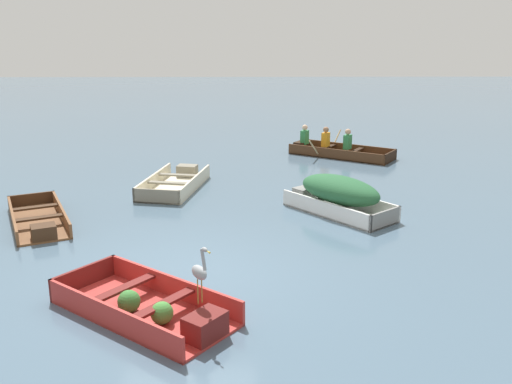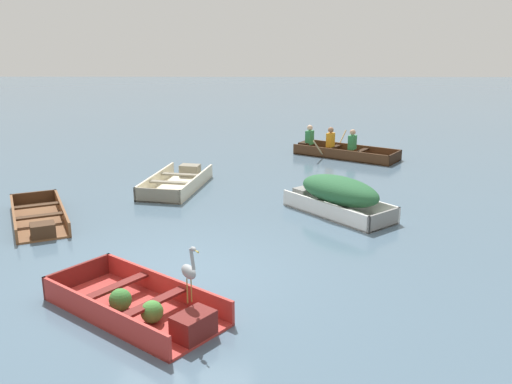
{
  "view_description": "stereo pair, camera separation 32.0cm",
  "coord_description": "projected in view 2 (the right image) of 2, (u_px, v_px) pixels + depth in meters",
  "views": [
    {
      "loc": [
        1.11,
        -8.53,
        3.84
      ],
      "look_at": [
        1.29,
        3.68,
        0.35
      ],
      "focal_mm": 40.0,
      "sensor_mm": 36.0,
      "label": 1
    },
    {
      "loc": [
        1.43,
        -8.53,
        3.84
      ],
      "look_at": [
        1.29,
        3.68,
        0.35
      ],
      "focal_mm": 40.0,
      "sensor_mm": 36.0,
      "label": 2
    }
  ],
  "objects": [
    {
      "name": "dinghy_red_foreground",
      "position": [
        140.0,
        307.0,
        7.91
      ],
      "size": [
        2.86,
        2.6,
        0.36
      ],
      "color": "#AD2D28",
      "rests_on": "ground"
    },
    {
      "name": "skiff_white_mid_moored",
      "position": [
        339.0,
        194.0,
        12.2
      ],
      "size": [
        2.35,
        2.53,
        0.82
      ],
      "color": "white",
      "rests_on": "ground"
    },
    {
      "name": "rowboat_dark_varnish_with_crew",
      "position": [
        340.0,
        150.0,
        17.88
      ],
      "size": [
        3.26,
        2.63,
        0.89
      ],
      "color": "#4C2D19",
      "rests_on": "ground"
    },
    {
      "name": "skiff_cream_near_moored",
      "position": [
        178.0,
        182.0,
        14.39
      ],
      "size": [
        1.61,
        2.8,
        0.34
      ],
      "color": "beige",
      "rests_on": "ground"
    },
    {
      "name": "heron_on_dinghy",
      "position": [
        189.0,
        270.0,
        7.41
      ],
      "size": [
        0.32,
        0.42,
        0.84
      ],
      "color": "olive",
      "rests_on": "dinghy_red_foreground"
    },
    {
      "name": "skiff_wooden_brown_far_moored",
      "position": [
        39.0,
        218.0,
        11.72
      ],
      "size": [
        1.99,
        2.77,
        0.3
      ],
      "color": "brown",
      "rests_on": "ground"
    },
    {
      "name": "ground_plane",
      "position": [
        174.0,
        274.0,
        9.27
      ],
      "size": [
        80.0,
        80.0,
        0.0
      ],
      "primitive_type": "plane",
      "color": "slate"
    }
  ]
}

